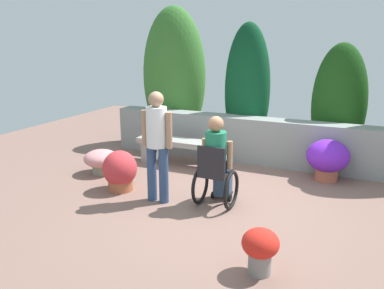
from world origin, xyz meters
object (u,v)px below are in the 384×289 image
at_px(person_in_wheelchair, 217,164).
at_px(flower_pot_purple_near, 120,171).
at_px(stone_bench, 179,148).
at_px(person_standing_companion, 157,140).
at_px(flower_pot_red_accent, 101,160).
at_px(flower_pot_small_foreground, 328,158).
at_px(flower_pot_terracotta_by_wall, 260,248).

relative_size(person_in_wheelchair, flower_pot_purple_near, 2.05).
height_order(stone_bench, flower_pot_purple_near, flower_pot_purple_near).
relative_size(stone_bench, flower_pot_purple_near, 2.57).
relative_size(stone_bench, person_standing_companion, 1.02).
bearing_deg(flower_pot_red_accent, person_standing_companion, -23.69).
bearing_deg(flower_pot_purple_near, flower_pot_small_foreground, 32.71).
bearing_deg(person_in_wheelchair, flower_pot_terracotta_by_wall, -59.73).
bearing_deg(flower_pot_small_foreground, flower_pot_terracotta_by_wall, -94.45).
xyz_separation_m(person_standing_companion, flower_pot_terracotta_by_wall, (1.90, -1.24, -0.65)).
distance_m(flower_pot_terracotta_by_wall, flower_pot_red_accent, 3.95).
bearing_deg(flower_pot_red_accent, stone_bench, 45.07).
height_order(person_in_wheelchair, flower_pot_terracotta_by_wall, person_in_wheelchair).
relative_size(flower_pot_purple_near, flower_pot_terracotta_by_wall, 1.31).
relative_size(stone_bench, flower_pot_small_foreground, 2.34).
relative_size(stone_bench, flower_pot_red_accent, 2.72).
bearing_deg(person_standing_companion, flower_pot_purple_near, 169.07).
bearing_deg(person_standing_companion, flower_pot_red_accent, 155.53).
bearing_deg(flower_pot_small_foreground, person_standing_companion, -136.94).
xyz_separation_m(person_in_wheelchair, flower_pot_purple_near, (-1.61, -0.09, -0.31)).
bearing_deg(flower_pot_red_accent, flower_pot_terracotta_by_wall, -29.06).
xyz_separation_m(stone_bench, person_standing_companion, (0.50, -1.72, 0.61)).
distance_m(person_standing_companion, flower_pot_small_foreground, 3.01).
bearing_deg(stone_bench, flower_pot_terracotta_by_wall, -51.29).
height_order(person_standing_companion, flower_pot_red_accent, person_standing_companion).
bearing_deg(person_in_wheelchair, flower_pot_red_accent, 163.60).
distance_m(stone_bench, person_in_wheelchair, 2.03).
bearing_deg(flower_pot_small_foreground, flower_pot_red_accent, -160.14).
height_order(person_in_wheelchair, flower_pot_red_accent, person_in_wheelchair).
bearing_deg(stone_bench, flower_pot_small_foreground, 5.88).
bearing_deg(flower_pot_terracotta_by_wall, stone_bench, 129.12).
relative_size(person_standing_companion, flower_pot_red_accent, 2.68).
height_order(person_in_wheelchair, person_standing_companion, person_standing_companion).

